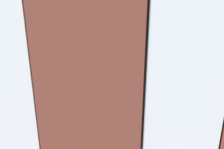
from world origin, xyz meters
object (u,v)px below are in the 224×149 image
coffee_table (119,92)px  potted_plant_between_couches (133,125)px  tv_flatscreen (26,66)px  potted_plant_near_tv (28,88)px  remote_gray (123,91)px  candle_jar (119,88)px  cup_ceramic (112,87)px  potted_plant_by_left_couch (173,82)px  potted_plant_foreground_right (57,61)px  couch_by_window (54,144)px  table_plant_small (135,85)px  potted_plant_corner_near_left (183,61)px  couch_left (202,108)px  papasan_chair (110,69)px  media_console (28,87)px

coffee_table → potted_plant_between_couches: 2.38m
tv_flatscreen → potted_plant_near_tv: 1.21m
remote_gray → candle_jar: bearing=155.2°
cup_ceramic → potted_plant_by_left_couch: potted_plant_by_left_couch is taller
potted_plant_foreground_right → potted_plant_near_tv: 2.84m
couch_by_window → coffee_table: (-0.96, -2.37, 0.03)m
table_plant_small → cup_ceramic: bearing=3.3°
cup_ceramic → tv_flatscreen: (2.51, -0.22, 0.48)m
coffee_table → tv_flatscreen: 2.78m
potted_plant_foreground_right → potted_plant_corner_near_left: 4.54m
couch_left → coffee_table: 2.10m
potted_plant_by_left_couch → coffee_table: bearing=25.9°
couch_by_window → papasan_chair: bearing=-97.3°
coffee_table → tv_flatscreen: (2.70, -0.31, 0.57)m
potted_plant_between_couches → potted_plant_by_left_couch: bearing=-111.1°
papasan_chair → potted_plant_foreground_right: size_ratio=1.07×
candle_jar → tv_flatscreen: size_ratio=0.10×
remote_gray → potted_plant_foreground_right: bearing=157.4°
media_console → potted_plant_near_tv: bearing=117.9°
cup_ceramic → potted_plant_between_couches: 2.50m
table_plant_small → tv_flatscreen: (3.13, -0.18, 0.39)m
cup_ceramic → tv_flatscreen: size_ratio=0.09×
coffee_table → potted_plant_near_tv: (2.15, 0.74, 0.32)m
candle_jar → potted_plant_corner_near_left: size_ratio=0.07×
media_console → potted_plant_between_couches: potted_plant_between_couches is taller
table_plant_small → potted_plant_corner_near_left: 2.64m
couch_by_window → tv_flatscreen: size_ratio=1.86×
cup_ceramic → potted_plant_by_left_couch: bearing=-159.1°
potted_plant_near_tv → papasan_chair: bearing=-123.8°
potted_plant_by_left_couch → potted_plant_foreground_right: 4.21m
coffee_table → papasan_chair: 1.91m
candle_jar → potted_plant_foreground_right: bearing=-40.8°
table_plant_small → media_console: table_plant_small is taller
papasan_chair → potted_plant_corner_near_left: potted_plant_corner_near_left is taller
potted_plant_near_tv → potted_plant_between_couches: bearing=147.9°
tv_flatscreen → potted_plant_foreground_right: bearing=-98.9°
candle_jar → remote_gray: 0.16m
media_console → papasan_chair: papasan_chair is taller
couch_by_window → table_plant_small: (-1.38, -2.49, 0.21)m
couch_by_window → potted_plant_between_couches: potted_plant_between_couches is taller
cup_ceramic → papasan_chair: 1.78m
cup_ceramic → potted_plant_near_tv: bearing=22.9°
cup_ceramic → potted_plant_corner_near_left: 3.10m
couch_by_window → cup_ceramic: 2.58m
cup_ceramic → tv_flatscreen: 2.57m
couch_by_window → remote_gray: (-1.07, -2.26, 0.09)m
potted_plant_corner_near_left → couch_by_window: bearing=55.8°
remote_gray → potted_plant_corner_near_left: bearing=66.7°
tv_flatscreen → cup_ceramic: bearing=175.0°
potted_plant_corner_near_left → cup_ceramic: bearing=41.8°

